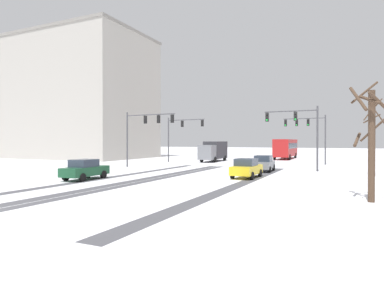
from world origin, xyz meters
TOP-DOWN VIEW (x-y plane):
  - wheel_track_left_lane at (-1.61, 13.75)m, footprint 1.02×30.26m
  - wheel_track_right_lane at (-0.61, 13.75)m, footprint 0.79×30.26m
  - wheel_track_center at (-4.91, 13.75)m, footprint 0.96×30.26m
  - wheel_track_oncoming at (6.35, 13.75)m, footprint 1.04×30.26m
  - sidewalk_kerb_right at (11.96, 12.38)m, footprint 4.00×30.26m
  - traffic_signal_far_right at (8.42, 37.53)m, footprint 5.43×0.44m
  - traffic_signal_near_right at (8.77, 25.53)m, footprint 5.27×0.45m
  - traffic_signal_far_left at (-8.50, 33.37)m, footprint 5.97×0.64m
  - traffic_signal_near_left at (-7.91, 23.44)m, footprint 6.66×0.51m
  - car_grey_lead at (5.50, 24.64)m, footprint 1.99×4.18m
  - car_yellow_cab_second at (5.59, 18.11)m, footprint 1.88×4.12m
  - car_dark_green_third at (-5.74, 11.36)m, footprint 1.99×4.18m
  - bus_oncoming at (3.41, 50.15)m, footprint 2.77×11.03m
  - box_truck_delivery at (-5.18, 37.84)m, footprint 2.51×7.47m
  - bare_tree_sidewalk_near at (14.30, 9.98)m, footprint 1.97×2.02m
  - bare_tree_sidewalk_mid at (15.27, 23.83)m, footprint 1.76×1.78m
  - office_building_far_left_block at (-33.56, 38.29)m, footprint 28.01×17.11m

SIDE VIEW (x-z plane):
  - wheel_track_left_lane at x=-1.61m, z-range 0.00..0.01m
  - wheel_track_right_lane at x=-0.61m, z-range 0.00..0.01m
  - wheel_track_center at x=-4.91m, z-range 0.00..0.01m
  - wheel_track_oncoming at x=6.35m, z-range 0.00..0.01m
  - sidewalk_kerb_right at x=11.96m, z-range 0.00..0.12m
  - car_grey_lead at x=5.50m, z-range 0.01..1.63m
  - car_yellow_cab_second at x=5.59m, z-range 0.01..1.63m
  - car_dark_green_third at x=-5.74m, z-range 0.01..1.63m
  - box_truck_delivery at x=-5.18m, z-range 0.12..3.14m
  - bus_oncoming at x=3.41m, z-range 0.30..3.68m
  - bare_tree_sidewalk_near at x=14.30m, z-range 0.15..6.35m
  - bare_tree_sidewalk_mid at x=15.27m, z-range 0.21..6.99m
  - traffic_signal_near_right at x=8.77m, z-range 1.36..7.86m
  - traffic_signal_far_left at x=-8.50m, z-range 1.39..7.89m
  - traffic_signal_far_right at x=8.42m, z-range 1.52..8.02m
  - traffic_signal_near_left at x=-7.91m, z-range 1.56..8.06m
  - office_building_far_left_block at x=-33.56m, z-range 0.01..22.15m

